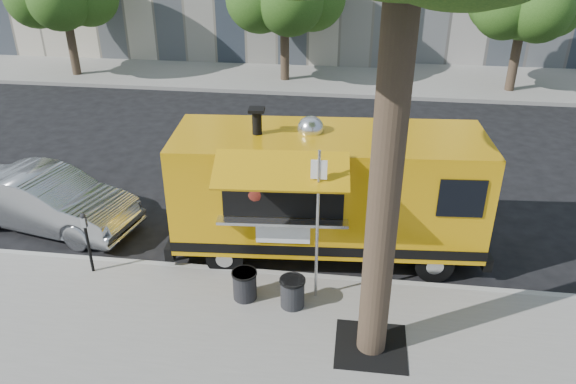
# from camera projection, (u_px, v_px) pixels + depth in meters

# --- Properties ---
(ground) EXTENTS (120.00, 120.00, 0.00)m
(ground) POSITION_uv_depth(u_px,v_px,m) (251.00, 251.00, 12.31)
(ground) COLOR black
(ground) RESTS_ON ground
(curb) EXTENTS (60.00, 0.14, 0.16)m
(curb) POSITION_uv_depth(u_px,v_px,m) (242.00, 273.00, 11.45)
(curb) COLOR #999993
(curb) RESTS_ON ground
(far_sidewalk) EXTENTS (60.00, 5.00, 0.15)m
(far_sidewalk) POSITION_uv_depth(u_px,v_px,m) (310.00, 76.00, 24.13)
(far_sidewalk) COLOR gray
(far_sidewalk) RESTS_ON ground
(tree_well) EXTENTS (1.20, 1.20, 0.02)m
(tree_well) POSITION_uv_depth(u_px,v_px,m) (371.00, 346.00, 9.47)
(tree_well) COLOR black
(tree_well) RESTS_ON sidewalk
(sign_post) EXTENTS (0.28, 0.06, 3.00)m
(sign_post) POSITION_uv_depth(u_px,v_px,m) (318.00, 218.00, 9.91)
(sign_post) COLOR silver
(sign_post) RESTS_ON sidewalk
(parking_meter) EXTENTS (0.11, 0.11, 1.33)m
(parking_meter) POSITION_uv_depth(u_px,v_px,m) (87.00, 236.00, 11.01)
(parking_meter) COLOR black
(parking_meter) RESTS_ON sidewalk
(food_truck) EXTENTS (6.69, 3.39, 3.23)m
(food_truck) POSITION_uv_depth(u_px,v_px,m) (326.00, 190.00, 11.56)
(food_truck) COLOR #DC9B0B
(food_truck) RESTS_ON ground
(sedan) EXTENTS (4.41, 2.31, 1.38)m
(sedan) POSITION_uv_depth(u_px,v_px,m) (49.00, 200.00, 12.92)
(sedan) COLOR #9FA1A5
(sedan) RESTS_ON ground
(trash_bin_left) EXTENTS (0.48, 0.48, 0.58)m
(trash_bin_left) POSITION_uv_depth(u_px,v_px,m) (292.00, 291.00, 10.30)
(trash_bin_left) COLOR black
(trash_bin_left) RESTS_ON sidewalk
(trash_bin_right) EXTENTS (0.48, 0.48, 0.58)m
(trash_bin_right) POSITION_uv_depth(u_px,v_px,m) (245.00, 284.00, 10.50)
(trash_bin_right) COLOR black
(trash_bin_right) RESTS_ON sidewalk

